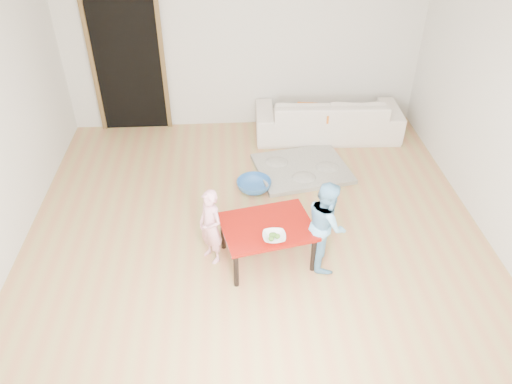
{
  "coord_description": "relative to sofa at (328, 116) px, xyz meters",
  "views": [
    {
      "loc": [
        -0.26,
        -4.24,
        3.59
      ],
      "look_at": [
        0.0,
        -0.2,
        0.65
      ],
      "focal_mm": 35.0,
      "sensor_mm": 36.0,
      "label": 1
    }
  ],
  "objects": [
    {
      "name": "sofa",
      "position": [
        0.0,
        0.0,
        0.0
      ],
      "size": [
        2.06,
        0.87,
        0.59
      ],
      "primitive_type": "imported",
      "rotation": [
        0.0,
        0.0,
        3.1
      ],
      "color": "silver",
      "rests_on": "floor"
    },
    {
      "name": "doorway",
      "position": [
        -2.76,
        0.43,
        0.73
      ],
      "size": [
        1.02,
        0.08,
        2.11
      ],
      "primitive_type": null,
      "color": "brown",
      "rests_on": "back_wall"
    },
    {
      "name": "basin",
      "position": [
        -1.13,
        -1.31,
        -0.23
      ],
      "size": [
        0.42,
        0.42,
        0.13
      ],
      "primitive_type": "imported",
      "color": "#2C64A8",
      "rests_on": "floor"
    },
    {
      "name": "bowl",
      "position": [
        -1.02,
        -2.74,
        0.17
      ],
      "size": [
        0.22,
        0.22,
        0.05
      ],
      "primitive_type": "imported",
      "color": "white",
      "rests_on": "red_table"
    },
    {
      "name": "right_wall",
      "position": [
        1.34,
        -2.05,
        1.0
      ],
      "size": [
        0.02,
        5.0,
        2.6
      ],
      "primitive_type": "cube",
      "color": "silver",
      "rests_on": "floor"
    },
    {
      "name": "cushion",
      "position": [
        -0.25,
        -0.17,
        0.15
      ],
      "size": [
        0.5,
        0.46,
        0.12
      ],
      "primitive_type": "cube",
      "rotation": [
        0.0,
        0.0,
        -0.17
      ],
      "color": "orange",
      "rests_on": "sofa"
    },
    {
      "name": "broccoli",
      "position": [
        -1.02,
        -2.74,
        0.17
      ],
      "size": [
        0.12,
        0.12,
        0.06
      ],
      "primitive_type": null,
      "color": "#2D5919",
      "rests_on": "red_table"
    },
    {
      "name": "child_blue",
      "position": [
        -0.5,
        -2.59,
        0.18
      ],
      "size": [
        0.38,
        0.48,
        0.96
      ],
      "primitive_type": "imported",
      "rotation": [
        0.0,
        0.0,
        1.61
      ],
      "color": "#6AC0F7",
      "rests_on": "floor"
    },
    {
      "name": "floor",
      "position": [
        -1.16,
        -2.05,
        -0.3
      ],
      "size": [
        5.0,
        5.0,
        0.01
      ],
      "primitive_type": "cube",
      "color": "tan",
      "rests_on": "ground"
    },
    {
      "name": "back_wall",
      "position": [
        -1.16,
        0.45,
        1.0
      ],
      "size": [
        5.0,
        0.02,
        2.6
      ],
      "primitive_type": "cube",
      "color": "silver",
      "rests_on": "floor"
    },
    {
      "name": "red_table",
      "position": [
        -1.07,
        -2.53,
        -0.08
      ],
      "size": [
        1.01,
        0.84,
        0.44
      ],
      "primitive_type": null,
      "rotation": [
        0.0,
        0.0,
        0.21
      ],
      "color": "maroon",
      "rests_on": "floor"
    },
    {
      "name": "child_pink",
      "position": [
        -1.63,
        -2.49,
        0.12
      ],
      "size": [
        0.35,
        0.36,
        0.83
      ],
      "primitive_type": "imported",
      "rotation": [
        0.0,
        0.0,
        -0.9
      ],
      "color": "pink",
      "rests_on": "floor"
    },
    {
      "name": "blanket",
      "position": [
        -0.48,
        -0.92,
        -0.27
      ],
      "size": [
        1.3,
        1.16,
        0.06
      ],
      "primitive_type": null,
      "rotation": [
        0.0,
        0.0,
        0.2
      ],
      "color": "#B0AD9B",
      "rests_on": "floor"
    }
  ]
}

